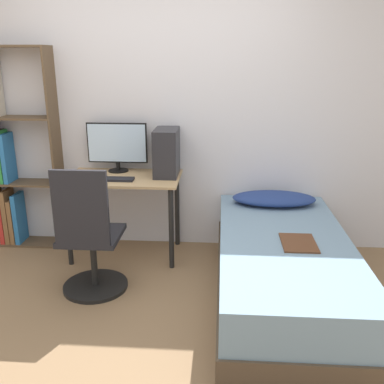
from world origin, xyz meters
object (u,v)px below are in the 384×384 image
object	(u,v)px
bookshelf	(9,158)
monitor	(117,145)
bed	(283,270)
keyboard	(110,179)
office_chair	(90,245)
pc_tower	(167,152)

from	to	relation	value
bookshelf	monitor	bearing A→B (deg)	1.00
bookshelf	monitor	distance (m)	1.04
bed	keyboard	world-z (taller)	keyboard
office_chair	bed	distance (m)	1.47
monitor	keyboard	xyz separation A→B (m)	(0.00, -0.31, -0.24)
bed	monitor	bearing A→B (deg)	147.70
bookshelf	office_chair	world-z (taller)	bookshelf
keyboard	office_chair	bearing A→B (deg)	-93.15
monitor	keyboard	distance (m)	0.39
pc_tower	monitor	bearing A→B (deg)	168.07
bookshelf	pc_tower	xyz separation A→B (m)	(1.50, -0.08, 0.10)
office_chair	bed	size ratio (longest dim) A/B	0.51
pc_tower	office_chair	bearing A→B (deg)	-122.29
keyboard	monitor	bearing A→B (deg)	90.44
office_chair	bed	bearing A→B (deg)	-0.68
bed	keyboard	xyz separation A→B (m)	(-1.43, 0.59, 0.51)
bookshelf	office_chair	size ratio (longest dim) A/B	1.81
bed	pc_tower	size ratio (longest dim) A/B	4.86
keyboard	bed	bearing A→B (deg)	-22.62
keyboard	pc_tower	distance (m)	0.55
bed	pc_tower	distance (m)	1.44
bookshelf	keyboard	xyz separation A→B (m)	(1.04, -0.29, -0.10)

